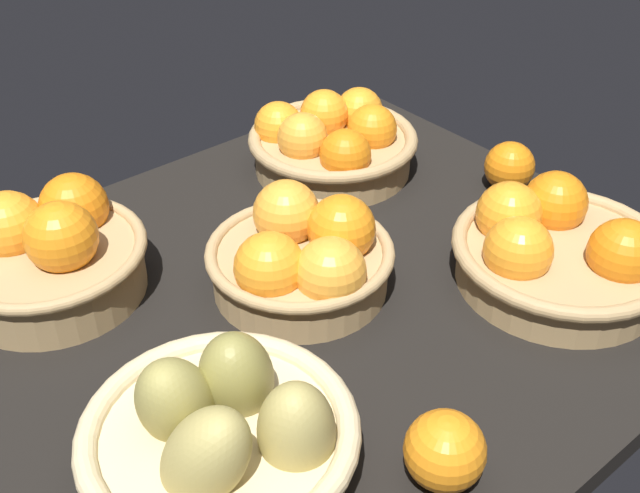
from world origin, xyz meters
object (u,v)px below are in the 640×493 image
object	(u,v)px
basket_center	(305,256)
loose_orange_front_gap	(445,451)
loose_orange_back_gap	(509,166)
basket_far_left	(50,252)
basket_near_right	(557,250)
basket_near_left_pears	(223,434)
basket_far_right	(332,141)

from	to	relation	value
basket_center	loose_orange_front_gap	bearing A→B (deg)	-105.28
loose_orange_front_gap	loose_orange_back_gap	size ratio (longest dim) A/B	1.05
basket_far_left	loose_orange_back_gap	world-z (taller)	basket_far_left
basket_near_right	loose_orange_front_gap	size ratio (longest dim) A/B	3.51
basket_near_right	basket_center	world-z (taller)	basket_center
basket_near_left_pears	loose_orange_back_gap	distance (cm)	58.40
basket_near_left_pears	basket_far_left	distance (cm)	33.79
basket_near_left_pears	loose_orange_front_gap	bearing A→B (deg)	-43.85
basket_near_right	loose_orange_back_gap	world-z (taller)	basket_near_right
loose_orange_front_gap	loose_orange_back_gap	bearing A→B (deg)	32.77
basket_near_left_pears	basket_far_left	size ratio (longest dim) A/B	1.12
basket_near_left_pears	loose_orange_back_gap	xyz separation A→B (cm)	(56.59, 14.43, -0.90)
basket_far_right	loose_orange_front_gap	xyz separation A→B (cm)	(-28.01, -47.10, -0.77)
basket_far_right	basket_far_left	bearing A→B (deg)	-179.80
basket_near_right	basket_center	xyz separation A→B (cm)	(-23.12, 17.24, 0.43)
basket_far_right	basket_center	xyz separation A→B (cm)	(-20.27, -18.76, 0.25)
basket_near_left_pears	basket_far_left	world-z (taller)	basket_near_left_pears
basket_far_right	basket_center	bearing A→B (deg)	-137.22
basket_center	basket_far_left	distance (cm)	28.54
basket_center	basket_far_left	bearing A→B (deg)	139.29
basket_far_right	basket_center	world-z (taller)	basket_center
basket_center	basket_far_right	bearing A→B (deg)	42.78
basket_center	loose_orange_back_gap	distance (cm)	35.16
basket_near_right	basket_near_left_pears	world-z (taller)	basket_near_left_pears
loose_orange_front_gap	basket_near_left_pears	bearing A→B (deg)	136.15
basket_near_right	basket_near_left_pears	distance (cm)	44.62
basket_far_left	loose_orange_front_gap	distance (cm)	48.98
basket_far_right	basket_near_left_pears	bearing A→B (deg)	-140.88
basket_near_left_pears	basket_center	size ratio (longest dim) A/B	1.15
loose_orange_front_gap	basket_far_right	bearing A→B (deg)	59.26
basket_far_right	loose_orange_front_gap	world-z (taller)	basket_far_right
basket_far_right	loose_orange_back_gap	xyz separation A→B (cm)	(14.86, -19.50, -0.93)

